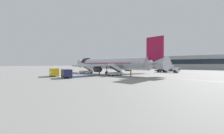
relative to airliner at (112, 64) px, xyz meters
The scene contains 22 objects.
ground_plane 3.74m from the airliner, 61.10° to the left, with size 600.00×600.00×0.00m, color gray.
apron_leadline_yellow 3.77m from the airliner, behind, with size 0.20×78.31×0.01m, color gold.
apron_stand_patch_blue 13.57m from the airliner, 92.66° to the right, with size 4.01×10.45×0.01m, color #2856A8.
apron_walkway_bar_0 20.41m from the airliner, 102.10° to the right, with size 0.44×3.60×0.01m, color silver.
apron_walkway_bar_1 20.20m from the airliner, 98.71° to the right, with size 0.44×3.60×0.01m, color silver.
apron_walkway_bar_2 20.06m from the airliner, 95.26° to the right, with size 0.44×3.60×0.01m, color silver.
apron_walkway_bar_3 19.98m from the airliner, 91.77° to the right, with size 0.44×3.60×0.01m, color silver.
apron_walkway_bar_4 19.98m from the airliner, 88.27° to the right, with size 0.44×3.60×0.01m, color silver.
apron_walkway_bar_5 20.05m from the airliner, 84.78° to the right, with size 0.44×3.60×0.01m, color silver.
airliner is the anchor object (origin of this frame).
boarding_stairs_forward 11.35m from the airliner, 162.75° to the right, with size 2.77×5.43×4.17m.
boarding_stairs_aft 8.87m from the airliner, 39.50° to the right, with size 2.77×5.43×3.91m.
fuel_tanker 26.77m from the airliner, 70.65° to the left, with size 10.50×2.96×3.27m.
service_van_0 20.91m from the airliner, 81.05° to the right, with size 5.22×3.69×2.24m.
service_van_1 20.48m from the airliner, 103.12° to the right, with size 5.72×3.85×2.39m.
baggage_cart 12.91m from the airliner, 136.35° to the right, with size 2.86×2.02×0.87m.
ground_crew_0 5.16m from the airliner, 136.23° to the right, with size 0.48×0.44×1.67m.
ground_crew_1 7.61m from the airliner, 81.60° to the right, with size 0.38×0.49×1.78m.
ground_crew_2 7.99m from the airliner, 143.53° to the right, with size 0.41×0.49×1.74m.
ground_crew_3 13.79m from the airliner, 22.59° to the right, with size 0.35×0.48×1.83m.
traffic_cone_0 16.81m from the airliner, 148.69° to the right, with size 0.46×0.46×0.51m.
terminal_building 87.66m from the airliner, 98.24° to the left, with size 71.83×12.10×9.61m.
Camera 1 is at (42.75, -45.63, 3.63)m, focal length 28.00 mm.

